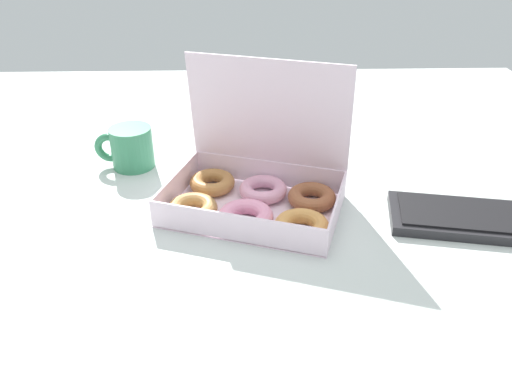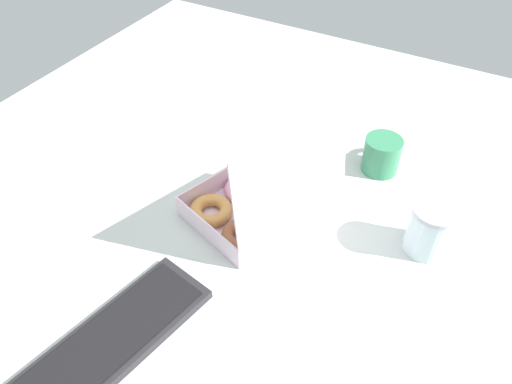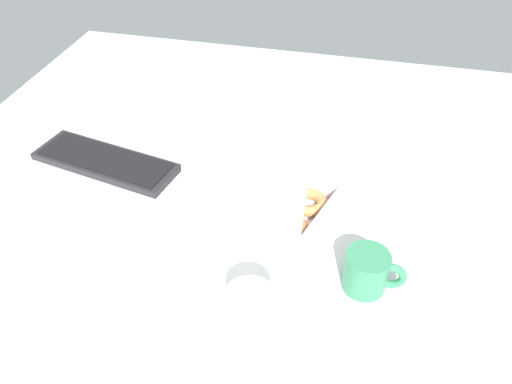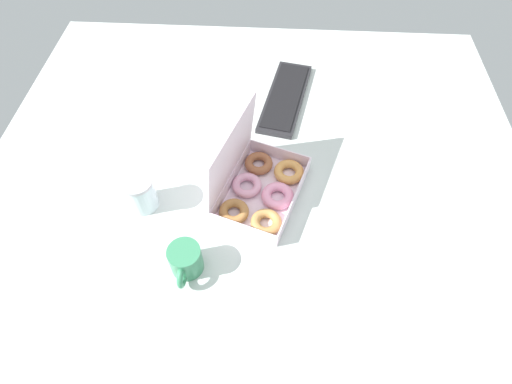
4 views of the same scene
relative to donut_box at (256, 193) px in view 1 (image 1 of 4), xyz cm
name	(u,v)px [view 1 (image 1 of 4)]	position (x,y,z in cm)	size (l,w,h in cm)	color
ground_plane	(264,208)	(1.58, 1.76, -4.43)	(180.00, 180.00, 2.00)	silver
donut_box	(256,193)	(0.00, 0.00, 0.00)	(36.61, 30.29, 26.70)	white
keyboard	(505,221)	(44.37, -7.25, -2.37)	(41.87, 20.63, 2.20)	#242326
coffee_mug	(130,147)	(-26.67, 18.62, 1.17)	(12.66, 9.00, 8.97)	#37845A
glass_jar	(226,113)	(-6.18, 35.32, 2.41)	(9.47, 9.47, 11.57)	silver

